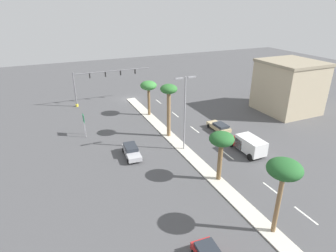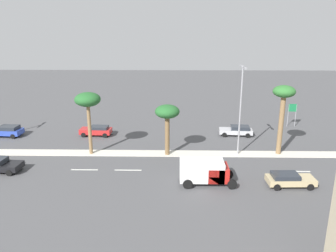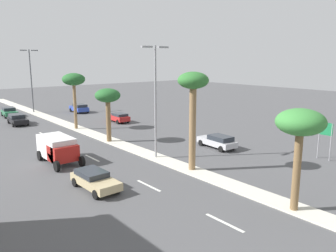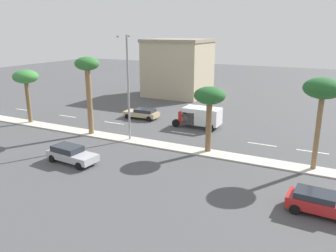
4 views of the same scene
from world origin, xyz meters
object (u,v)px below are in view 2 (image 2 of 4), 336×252
palm_tree_inboard (167,114)px  sedan_tan_far (289,179)px  street_lamp_inboard (241,104)px  sedan_blue_right (6,131)px  sedan_silver_trailing (237,130)px  palm_tree_leading (284,98)px  directional_road_sign (292,111)px  box_truck (206,171)px  palm_tree_mid (88,101)px  sedan_red_center (97,130)px

palm_tree_inboard → sedan_tan_far: 14.51m
street_lamp_inboard → sedan_blue_right: size_ratio=2.24×
sedan_tan_far → sedan_silver_trailing: bearing=8.1°
palm_tree_leading → sedan_silver_trailing: (7.04, 3.59, -5.94)m
directional_road_sign → box_truck: size_ratio=0.66×
sedan_blue_right → box_truck: (-13.84, -25.89, 0.50)m
sedan_blue_right → sedan_silver_trailing: (0.92, -31.48, -0.04)m
street_lamp_inboard → box_truck: street_lamp_inboard is taller
palm_tree_mid → sedan_blue_right: bearing=63.8°
palm_tree_mid → street_lamp_inboard: (0.22, -17.14, -0.26)m
sedan_silver_trailing → box_truck: box_truck is taller
sedan_blue_right → palm_tree_leading: bearing=-99.9°
directional_road_sign → sedan_red_center: 28.69m
palm_tree_inboard → sedan_silver_trailing: 12.75m
directional_road_sign → box_truck: 24.24m
sedan_blue_right → directional_road_sign: bearing=-82.2°
directional_road_sign → sedan_red_center: (-4.99, 28.20, -1.70)m
box_truck → palm_tree_leading: bearing=-49.9°
street_lamp_inboard → sedan_silver_trailing: (7.20, -1.16, -5.32)m
palm_tree_leading → street_lamp_inboard: bearing=92.0°
box_truck → palm_tree_inboard: bearing=27.6°
palm_tree_leading → palm_tree_inboard: bearing=92.1°
sedan_tan_far → sedan_blue_right: bearing=67.0°
directional_road_sign → box_truck: (-19.36, 14.54, -1.16)m
palm_tree_inboard → palm_tree_mid: bearing=89.4°
directional_road_sign → palm_tree_leading: size_ratio=0.43×
directional_road_sign → sedan_blue_right: size_ratio=0.76×
sedan_tan_far → palm_tree_mid: bearing=69.2°
sedan_blue_right → sedan_silver_trailing: sedan_blue_right is taller
sedan_red_center → box_truck: size_ratio=0.82×
palm_tree_mid → box_truck: size_ratio=1.38×
palm_tree_leading → sedan_red_center: bearing=73.8°
sedan_red_center → sedan_blue_right: 12.25m
palm_tree_leading → sedan_tan_far: bearing=170.1°
sedan_tan_far → sedan_silver_trailing: (15.19, 2.16, 0.04)m
sedan_red_center → sedan_tan_far: bearing=-124.6°
palm_tree_leading → sedan_blue_right: bearing=80.1°
palm_tree_leading → sedan_silver_trailing: size_ratio=1.76×
street_lamp_inboard → palm_tree_mid: bearing=90.7°
directional_road_sign → sedan_blue_right: bearing=97.8°
sedan_blue_right → sedan_silver_trailing: size_ratio=0.99×
directional_road_sign → sedan_red_center: directional_road_sign is taller
palm_tree_leading → sedan_blue_right: (6.11, 35.08, -5.90)m
box_truck → directional_road_sign: bearing=-36.9°
sedan_silver_trailing → palm_tree_mid: bearing=112.1°
directional_road_sign → street_lamp_inboard: bearing=139.4°
sedan_silver_trailing → box_truck: size_ratio=0.87×
palm_tree_inboard → directional_road_sign: bearing=-56.5°
sedan_blue_right → sedan_silver_trailing: bearing=-88.3°
sedan_tan_far → box_truck: 7.79m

